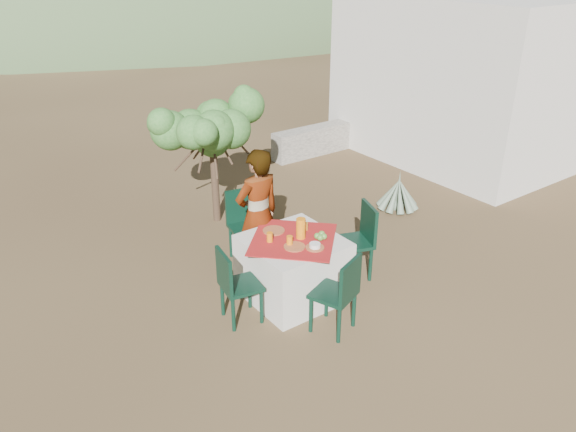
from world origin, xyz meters
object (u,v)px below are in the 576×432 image
at_px(agave, 398,195).
at_px(guesthouse, 465,78).
at_px(shrub_tree, 214,133).
at_px(person, 258,215).
at_px(juice_pitcher, 301,228).
at_px(chair_near, 340,292).
at_px(chair_left, 234,283).
at_px(chair_far, 245,222).
at_px(chair_right, 359,237).
at_px(table, 293,268).

height_order(agave, guesthouse, guesthouse).
xyz_separation_m(shrub_tree, guesthouse, (5.39, -0.15, 0.14)).
distance_m(person, juice_pitcher, 0.68).
height_order(person, guesthouse, guesthouse).
xyz_separation_m(person, juice_pitcher, (0.15, -0.67, 0.05)).
relative_size(chair_near, chair_left, 1.03).
xyz_separation_m(chair_near, juice_pitcher, (0.10, 0.82, 0.38)).
height_order(chair_near, agave, chair_near).
bearing_deg(shrub_tree, chair_far, -102.95).
distance_m(agave, guesthouse, 3.41).
distance_m(person, shrub_tree, 1.86).
relative_size(chair_right, shrub_tree, 0.55).
bearing_deg(chair_right, guesthouse, 136.32).
height_order(chair_left, agave, chair_left).
distance_m(chair_left, shrub_tree, 2.80).
relative_size(table, chair_near, 1.43).
height_order(chair_left, juice_pitcher, juice_pitcher).
height_order(person, agave, person).
height_order(chair_right, juice_pitcher, juice_pitcher).
xyz_separation_m(agave, juice_pitcher, (-2.72, -1.04, 0.65)).
distance_m(agave, juice_pitcher, 2.98).
relative_size(chair_near, chair_right, 0.96).
bearing_deg(chair_near, table, -111.77).
height_order(chair_near, guesthouse, guesthouse).
relative_size(table, shrub_tree, 0.76).
height_order(table, guesthouse, guesthouse).
bearing_deg(person, chair_near, 90.08).
relative_size(chair_far, guesthouse, 0.22).
xyz_separation_m(chair_right, guesthouse, (4.78, 2.32, 0.97)).
height_order(guesthouse, juice_pitcher, guesthouse).
xyz_separation_m(chair_far, person, (-0.10, -0.47, 0.31)).
relative_size(table, guesthouse, 0.31).
distance_m(chair_far, chair_right, 1.50).
bearing_deg(person, chair_left, 39.88).
bearing_deg(juice_pitcher, guesthouse, 21.82).
relative_size(chair_far, person, 0.57).
relative_size(chair_left, chair_right, 0.93).
relative_size(chair_left, juice_pitcher, 3.66).
height_order(chair_left, chair_right, chair_right).
bearing_deg(chair_right, chair_near, -31.40).
xyz_separation_m(chair_near, chair_left, (-0.80, 0.81, -0.02)).
distance_m(chair_near, juice_pitcher, 0.90).
bearing_deg(agave, table, -160.15).
distance_m(table, shrub_tree, 2.59).
distance_m(chair_far, guesthouse, 5.87).
bearing_deg(person, chair_far, -104.03).
distance_m(person, guesthouse, 6.03).
bearing_deg(chair_right, chair_far, -122.68).
xyz_separation_m(chair_left, agave, (3.61, 1.04, -0.25)).
distance_m(table, chair_near, 0.85).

